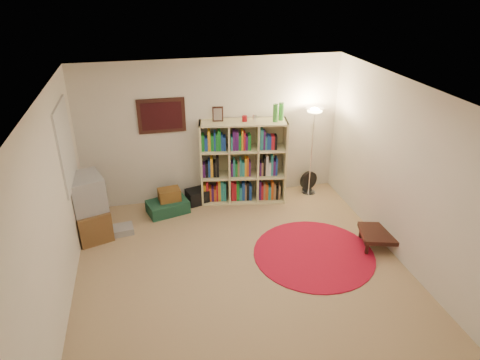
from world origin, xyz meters
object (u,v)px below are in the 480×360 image
at_px(floor_fan, 308,181).
at_px(side_table, 380,234).
at_px(floor_lamp, 314,123).
at_px(tv_stand, 89,207).
at_px(suitcase, 168,207).
at_px(bookshelf, 242,163).

height_order(floor_fan, side_table, floor_fan).
bearing_deg(floor_lamp, tv_stand, -171.82).
bearing_deg(suitcase, floor_lamp, -12.52).
relative_size(floor_lamp, suitcase, 2.18).
height_order(floor_lamp, suitcase, floor_lamp).
bearing_deg(tv_stand, side_table, -35.15).
height_order(bookshelf, suitcase, bookshelf).
xyz_separation_m(bookshelf, suitcase, (-1.35, -0.17, -0.61)).
bearing_deg(tv_stand, bookshelf, -4.73).
relative_size(floor_lamp, floor_fan, 4.13).
relative_size(floor_lamp, tv_stand, 1.62).
bearing_deg(floor_fan, side_table, -96.82).
distance_m(tv_stand, side_table, 4.42).
height_order(floor_fan, tv_stand, tv_stand).
bearing_deg(bookshelf, floor_lamp, 6.96).
distance_m(floor_lamp, tv_stand, 3.95).
distance_m(floor_lamp, floor_fan, 1.17).
xyz_separation_m(suitcase, side_table, (3.02, -1.73, 0.10)).
relative_size(bookshelf, tv_stand, 1.75).
relative_size(suitcase, side_table, 1.10).
relative_size(bookshelf, floor_fan, 4.46).
distance_m(bookshelf, suitcase, 1.49).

